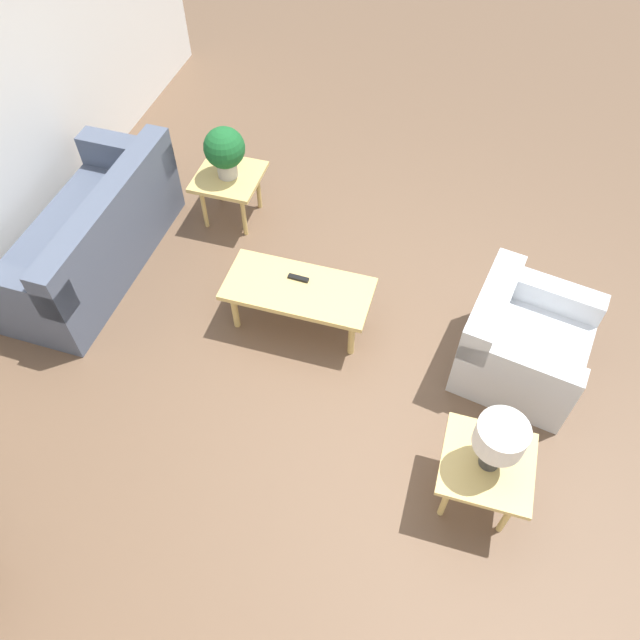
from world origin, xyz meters
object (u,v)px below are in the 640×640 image
Objects in this scene: potted_plant at (225,150)px; table_lamp at (499,440)px; coffee_table at (298,292)px; sofa at (91,237)px; armchair at (520,343)px; side_table_lamp at (486,467)px; side_table_plant at (229,181)px.

table_lamp is (-2.46, 2.04, 0.03)m from potted_plant.
coffee_table is at bearing 133.19° from potted_plant.
table_lamp is at bearing 140.29° from potted_plant.
sofa is 1.30m from potted_plant.
table_lamp is (-3.33, 1.16, 0.44)m from sofa.
armchair is at bearing -178.35° from coffee_table.
sofa is 1.88× the size of armchair.
armchair is at bearing -97.00° from table_lamp.
armchair is 1.78× the size of side_table_lamp.
armchair is 1.78× the size of side_table_plant.
coffee_table is (1.65, 0.05, 0.08)m from armchair.
side_table_lamp is 1.21× the size of potted_plant.
potted_plant is 1.09× the size of table_lamp.
side_table_plant is 3.20m from side_table_lamp.
side_table_lamp is at bearing 71.75° from sofa.
armchair is 2.80m from potted_plant.
sofa is 3.46m from armchair.
coffee_table is 1.43m from potted_plant.
table_lamp reaches higher than side_table_lamp.
coffee_table is (-1.81, 0.13, 0.05)m from sofa.
potted_plant is at bearing 136.39° from sofa.
armchair is at bearing 159.72° from side_table_plant.
potted_plant is (0.94, -1.01, 0.36)m from coffee_table.
side_table_plant reaches higher than coffee_table.
armchair is 2.77m from side_table_plant.
armchair is 1.10m from side_table_lamp.
sofa is 3.55m from table_lamp.
side_table_lamp is at bearing 140.29° from side_table_plant.
side_table_lamp is at bearing 140.29° from potted_plant.
potted_plant is at bearing 79.93° from armchair.
sofa is 1.82m from coffee_table.
armchair is at bearing 159.72° from potted_plant.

